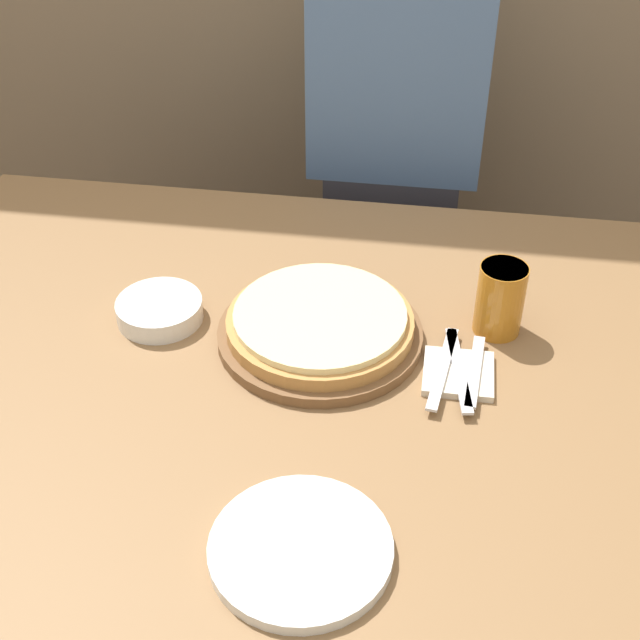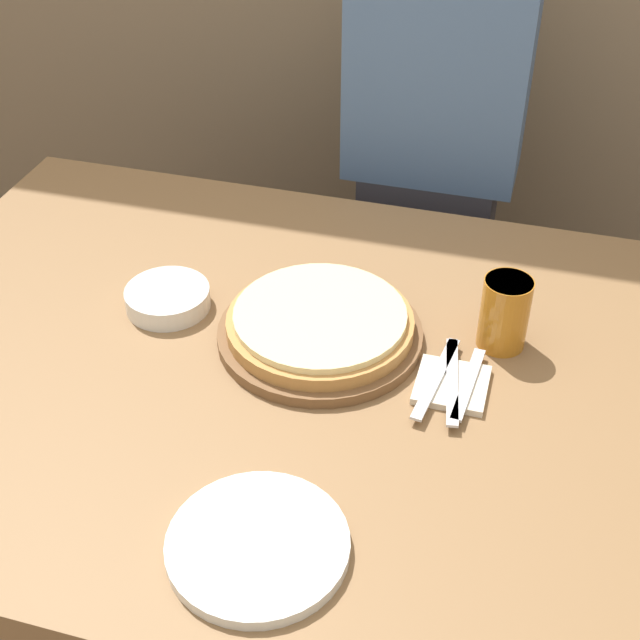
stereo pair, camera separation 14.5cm
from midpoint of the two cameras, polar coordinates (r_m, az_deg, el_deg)
ground_plane at (r=1.99m, az=-0.64°, el=-19.00°), size 12.00×12.00×0.00m
dining_table at (r=1.69m, az=-0.73°, el=-12.17°), size 1.38×1.07×0.74m
pizza_on_board at (r=1.46m, az=2.84°, el=-0.55°), size 0.34×0.34×0.06m
beer_glass at (r=1.47m, az=14.54°, el=0.50°), size 0.08×0.08×0.12m
dinner_plate at (r=1.16m, az=-0.35°, el=-14.39°), size 0.24×0.24×0.02m
side_bowl at (r=1.54m, az=-7.09°, el=1.29°), size 0.15×0.15×0.04m
napkin_stack at (r=1.40m, az=11.37°, el=-4.22°), size 0.11×0.11×0.01m
fork at (r=1.40m, az=10.40°, el=-3.79°), size 0.04×0.20×0.00m
dinner_knife at (r=1.40m, az=11.42°, el=-3.96°), size 0.05×0.20×0.00m
spoon at (r=1.40m, az=12.43°, el=-4.13°), size 0.03×0.17×0.00m
diner_person at (r=2.06m, az=9.03°, el=7.96°), size 0.37×0.20×1.33m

